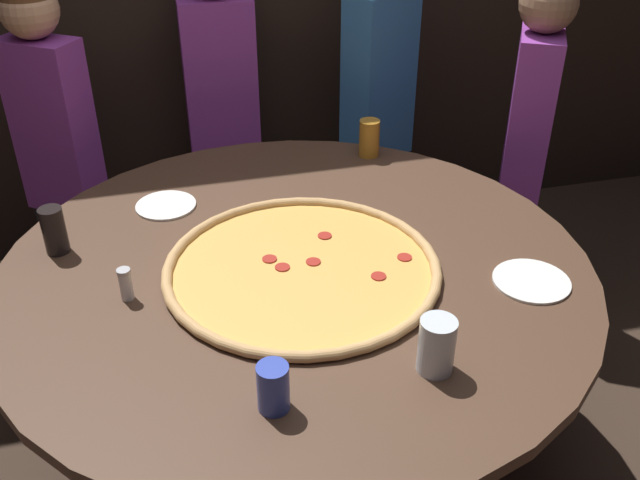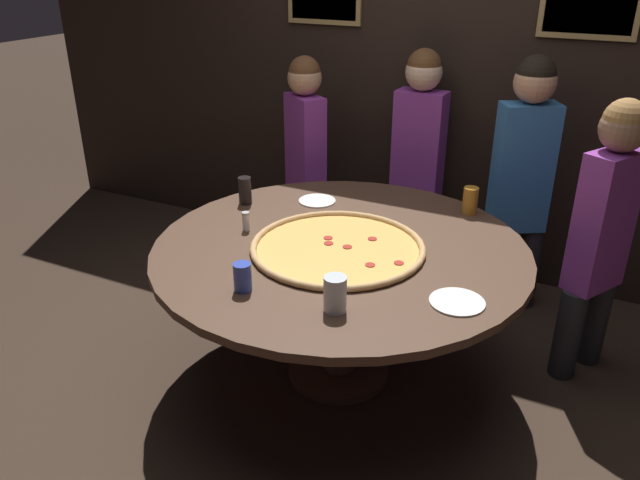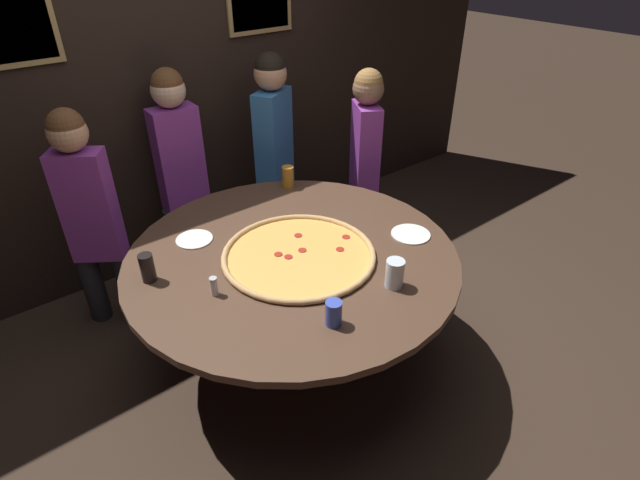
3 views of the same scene
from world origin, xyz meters
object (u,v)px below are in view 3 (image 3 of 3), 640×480
Objects in this scene: condiment_shaker at (214,286)px; drink_cup_near_right at (288,177)px; drink_cup_by_shaker at (334,313)px; diner_far_right at (365,155)px; diner_centre_back at (274,145)px; drink_cup_near_left at (395,273)px; diner_side_left at (90,211)px; white_plate_near_front at (194,239)px; dining_table at (293,270)px; diner_side_right at (180,163)px; giant_pizza at (299,255)px; drink_cup_centre_back at (147,268)px; white_plate_far_back at (411,234)px.

drink_cup_near_right is at bearing 37.31° from condiment_shaker.
diner_far_right is (1.27, 1.17, 0.01)m from drink_cup_by_shaker.
drink_cup_near_left is at bearing 46.21° from diner_centre_back.
drink_cup_by_shaker is at bearing -18.04° from diner_far_right.
drink_cup_near_left is 0.10× the size of diner_far_right.
diner_side_left reaches higher than drink_cup_near_right.
drink_cup_by_shaker reaches higher than white_plate_near_front.
diner_side_right reaches higher than dining_table.
giant_pizza is 0.76m from drink_cup_centre_back.
dining_table is 1.25× the size of diner_far_right.
drink_cup_near_left reaches higher than giant_pizza.
diner_side_left reaches higher than drink_cup_by_shaker.
diner_centre_back reaches higher than diner_side_right.
diner_far_right reaches higher than white_plate_near_front.
diner_centre_back is 0.67m from diner_far_right.
condiment_shaker is at bearing 121.39° from drink_cup_by_shaker.
diner_centre_back is (1.11, 1.14, 0.07)m from condiment_shaker.
drink_cup_near_left is 1.50× the size of condiment_shaker.
drink_cup_near_right is 0.65m from diner_far_right.
drink_cup_by_shaker is at bearing -176.17° from drink_cup_near_left.
giant_pizza is 8.39× the size of condiment_shaker.
drink_cup_near_left is 1.82m from diner_side_left.
diner_centre_back is at bearing -106.03° from diner_far_right.
dining_table is 1.26m from diner_far_right.
drink_cup_near_left is at bearing -33.97° from condiment_shaker.
white_plate_far_back is 0.15× the size of diner_centre_back.
diner_side_right reaches higher than drink_cup_near_right.
drink_cup_centre_back is 1.20m from drink_cup_near_right.
drink_cup_centre_back is 1.19m from diner_side_right.
white_plate_near_front is at bearing 125.78° from giant_pizza.
diner_side_right is at bearing 98.42° from drink_cup_near_left.
drink_cup_centre_back is 0.10× the size of diner_side_left.
giant_pizza is 1.27m from diner_far_right.
dining_table is 1.18× the size of diner_centre_back.
diner_centre_back reaches higher than giant_pizza.
drink_cup_near_left is at bearing 100.27° from diner_side_right.
diner_centre_back is 1.35m from diner_side_left.
diner_side_right reaches higher than giant_pizza.
dining_table is 11.92× the size of drink_cup_centre_back.
dining_table is at bearing 93.70° from diner_side_right.
drink_cup_near_left is at bearing -40.62° from drink_cup_centre_back.
condiment_shaker is at bearing -179.54° from giant_pizza.
diner_far_right is (0.87, 1.14, -0.01)m from drink_cup_near_left.
diner_side_right is (-0.04, 1.25, 0.21)m from dining_table.
drink_cup_near_left is 0.10× the size of diner_centre_back.
condiment_shaker is 0.07× the size of diner_far_right.
diner_centre_back is at bearing 63.96° from drink_cup_by_shaker.
giant_pizza is 0.66m from white_plate_far_back.
condiment_shaker is (-0.93, -0.71, -0.02)m from drink_cup_near_right.
diner_side_right reaches higher than drink_cup_by_shaker.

